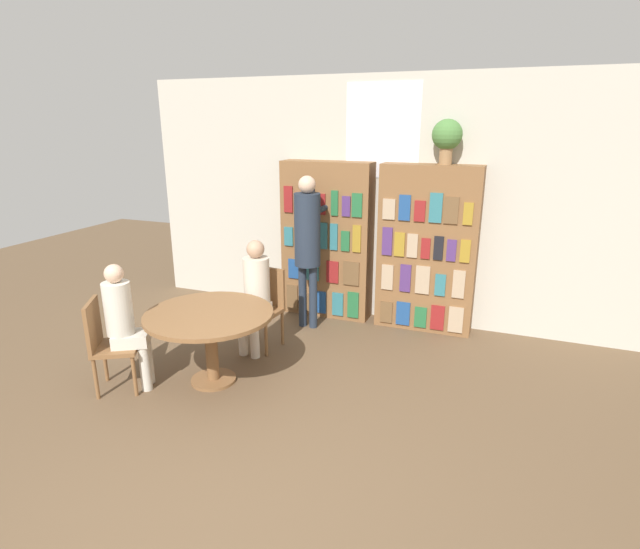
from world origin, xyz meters
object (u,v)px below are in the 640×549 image
(bookshelf_left, at_px, (327,241))
(seated_reader_left, at_px, (255,289))
(flower_vase, at_px, (447,137))
(librarian_standing, at_px, (308,236))
(reading_table, at_px, (210,324))
(chair_near_camera, at_px, (107,341))
(chair_left_side, at_px, (265,303))
(seated_reader_right, at_px, (125,320))
(bookshelf_right, at_px, (427,250))

(bookshelf_left, height_order, seated_reader_left, bookshelf_left)
(flower_vase, bearing_deg, librarian_standing, -161.01)
(bookshelf_left, relative_size, reading_table, 1.63)
(bookshelf_left, xyz_separation_m, chair_near_camera, (-1.22, -2.59, -0.49))
(bookshelf_left, distance_m, reading_table, 2.19)
(reading_table, distance_m, chair_left_side, 0.96)
(chair_left_side, relative_size, librarian_standing, 0.48)
(flower_vase, xyz_separation_m, seated_reader_right, (-2.48, -2.50, -1.60))
(bookshelf_left, height_order, librarian_standing, bookshelf_left)
(chair_near_camera, xyz_separation_m, seated_reader_right, (0.16, 0.09, 0.20))
(bookshelf_right, height_order, seated_reader_right, bookshelf_right)
(bookshelf_left, relative_size, librarian_standing, 1.07)
(bookshelf_right, distance_m, seated_reader_right, 3.44)
(seated_reader_left, bearing_deg, librarian_standing, -101.99)
(bookshelf_right, bearing_deg, librarian_standing, -159.39)
(bookshelf_left, distance_m, bookshelf_right, 1.28)
(reading_table, relative_size, seated_reader_right, 0.99)
(bookshelf_right, bearing_deg, flower_vase, 1.99)
(seated_reader_left, bearing_deg, bookshelf_left, -97.91)
(seated_reader_right, bearing_deg, flower_vase, 105.00)
(bookshelf_left, distance_m, librarian_standing, 0.53)
(flower_vase, distance_m, reading_table, 3.26)
(bookshelf_left, xyz_separation_m, chair_left_side, (-0.31, -1.17, -0.49))
(chair_near_camera, height_order, librarian_standing, librarian_standing)
(chair_near_camera, bearing_deg, flower_vase, 104.26)
(bookshelf_left, height_order, bookshelf_right, same)
(bookshelf_left, bearing_deg, seated_reader_right, -113.04)
(bookshelf_right, distance_m, chair_near_camera, 3.63)
(seated_reader_left, height_order, librarian_standing, librarian_standing)
(bookshelf_left, bearing_deg, bookshelf_right, -0.01)
(bookshelf_left, relative_size, seated_reader_left, 1.58)
(flower_vase, distance_m, chair_near_camera, 4.11)
(bookshelf_left, height_order, chair_near_camera, bookshelf_left)
(flower_vase, distance_m, chair_left_side, 2.75)
(bookshelf_right, bearing_deg, chair_left_side, -143.59)
(bookshelf_right, bearing_deg, reading_table, -128.46)
(flower_vase, height_order, seated_reader_left, flower_vase)
(seated_reader_left, height_order, seated_reader_right, seated_reader_left)
(chair_left_side, bearing_deg, chair_near_camera, 63.00)
(bookshelf_left, bearing_deg, seated_reader_left, -103.60)
(seated_reader_left, bearing_deg, bookshelf_right, -134.31)
(seated_reader_right, height_order, librarian_standing, librarian_standing)
(flower_vase, bearing_deg, reading_table, -130.62)
(chair_near_camera, bearing_deg, chair_left_side, 117.00)
(reading_table, bearing_deg, chair_near_camera, -149.69)
(reading_table, height_order, librarian_standing, librarian_standing)
(reading_table, bearing_deg, bookshelf_right, 51.54)
(seated_reader_right, xyz_separation_m, librarian_standing, (1.01, 2.00, 0.46))
(flower_vase, xyz_separation_m, librarian_standing, (-1.47, -0.51, -1.15))
(librarian_standing, bearing_deg, bookshelf_left, 83.56)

